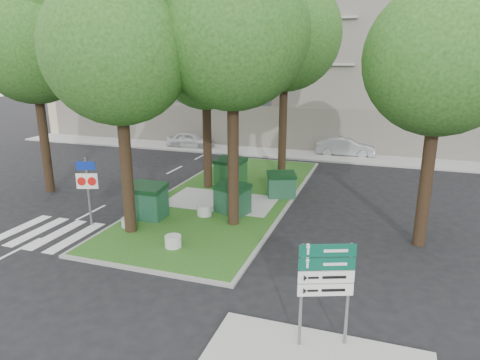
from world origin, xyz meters
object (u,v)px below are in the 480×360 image
at_px(dumpster_a, 146,201).
at_px(litter_bin, 291,182).
at_px(tree_median_far, 287,23).
at_px(dumpster_c, 232,199).
at_px(bollard_left, 128,222).
at_px(bollard_mid, 204,210).
at_px(tree_street_right, 446,44).
at_px(tree_median_near_right, 235,16).
at_px(dumpster_b, 230,171).
at_px(tree_street_left, 33,34).
at_px(dumpster_d, 281,185).
at_px(traffic_sign_pole, 87,182).
at_px(car_silver, 346,147).
at_px(directional_sign, 326,279).
at_px(tree_median_near_left, 120,35).
at_px(tree_median_mid, 208,49).
at_px(bollard_right, 173,241).
at_px(car_white, 191,140).

bearing_deg(dumpster_a, litter_bin, 49.29).
relative_size(tree_median_far, dumpster_c, 7.16).
bearing_deg(bollard_left, bollard_mid, 42.27).
relative_size(tree_median_far, tree_street_right, 1.18).
height_order(tree_median_near_right, dumpster_b, tree_median_near_right).
relative_size(tree_street_left, dumpster_d, 6.94).
height_order(traffic_sign_pole, car_silver, traffic_sign_pole).
bearing_deg(directional_sign, car_silver, 73.02).
bearing_deg(tree_median_near_left, tree_median_mid, 85.60).
xyz_separation_m(dumpster_a, bollard_mid, (2.19, 1.00, -0.49)).
distance_m(bollard_right, car_white, 18.24).
height_order(tree_median_near_right, tree_median_far, tree_median_far).
bearing_deg(directional_sign, litter_bin, 84.65).
distance_m(tree_median_near_left, tree_median_far, 10.24).
distance_m(tree_median_far, bollard_right, 13.17).
xyz_separation_m(bollard_mid, car_white, (-6.93, 13.48, 0.27)).
relative_size(tree_street_left, tree_street_right, 1.09).
bearing_deg(tree_median_mid, tree_median_near_left, -94.40).
height_order(bollard_left, car_white, car_white).
xyz_separation_m(dumpster_b, car_silver, (5.09, 9.56, -0.15)).
bearing_deg(dumpster_c, tree_median_far, 102.50).
xyz_separation_m(tree_street_right, bollard_mid, (-8.57, -0.06, -6.64)).
distance_m(tree_median_near_left, dumpster_b, 9.86).
bearing_deg(tree_median_near_right, bollard_mid, 164.32).
xyz_separation_m(tree_median_near_left, tree_street_right, (10.50, 2.50, -0.33)).
relative_size(directional_sign, car_silver, 0.63).
distance_m(bollard_left, traffic_sign_pole, 2.26).
xyz_separation_m(tree_street_left, dumpster_d, (11.41, 2.50, -6.94)).
distance_m(tree_street_right, car_white, 21.47).
xyz_separation_m(tree_street_left, litter_bin, (11.61, 3.77, -7.13)).
relative_size(dumpster_c, car_silver, 0.42).
bearing_deg(tree_median_mid, bollard_right, -77.38).
relative_size(tree_median_near_left, tree_street_right, 1.05).
height_order(tree_street_right, dumpster_c, tree_street_right).
xyz_separation_m(bollard_right, car_white, (-7.15, 16.78, 0.29)).
bearing_deg(tree_median_near_right, dumpster_d, 77.17).
relative_size(tree_median_near_left, tree_median_mid, 1.05).
xyz_separation_m(bollard_left, bollard_right, (2.59, -1.14, 0.03)).
relative_size(tree_street_right, bollard_mid, 16.08).
bearing_deg(litter_bin, directional_sign, -74.40).
bearing_deg(tree_street_left, tree_median_mid, 21.80).
bearing_deg(dumpster_a, bollard_mid, 23.64).
distance_m(tree_street_right, bollard_mid, 10.84).
distance_m(tree_median_near_left, litter_bin, 10.97).
bearing_deg(dumpster_b, tree_median_near_right, -56.29).
bearing_deg(dumpster_a, bollard_right, -44.59).
height_order(bollard_left, bollard_mid, bollard_mid).
distance_m(tree_street_left, tree_street_right, 17.54).
distance_m(dumpster_b, car_silver, 10.83).
distance_m(tree_median_mid, traffic_sign_pole, 8.55).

